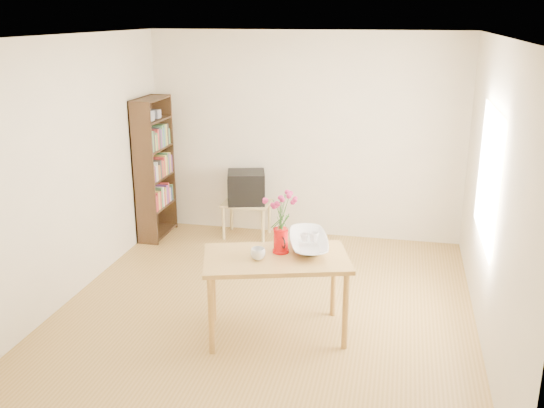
% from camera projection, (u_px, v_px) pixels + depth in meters
% --- Properties ---
extents(room, '(4.50, 4.50, 4.50)m').
position_uv_depth(room, '(268.00, 182.00, 5.57)').
color(room, olive).
rests_on(room, ground).
extents(table, '(1.42, 1.05, 0.75)m').
position_uv_depth(table, '(276.00, 266.00, 5.33)').
color(table, '#A47838').
rests_on(table, ground).
extents(tv_stand, '(0.60, 0.45, 0.46)m').
position_uv_depth(tv_stand, '(247.00, 208.00, 7.82)').
color(tv_stand, tan).
rests_on(tv_stand, ground).
extents(bookshelf, '(0.28, 0.70, 1.80)m').
position_uv_depth(bookshelf, '(155.00, 173.00, 7.71)').
color(bookshelf, black).
rests_on(bookshelf, ground).
extents(pitcher, '(0.15, 0.21, 0.23)m').
position_uv_depth(pitcher, '(281.00, 241.00, 5.38)').
color(pitcher, red).
rests_on(pitcher, table).
extents(flowers, '(0.26, 0.26, 0.36)m').
position_uv_depth(flowers, '(281.00, 210.00, 5.29)').
color(flowers, '#C42E6B').
rests_on(flowers, pitcher).
extents(mug, '(0.18, 0.18, 0.10)m').
position_uv_depth(mug, '(258.00, 254.00, 5.24)').
color(mug, white).
rests_on(mug, table).
extents(bowl, '(0.62, 0.62, 0.49)m').
position_uv_depth(bowl, '(309.00, 221.00, 5.47)').
color(bowl, white).
rests_on(bowl, table).
extents(teacup_a, '(0.09, 0.09, 0.06)m').
position_uv_depth(teacup_a, '(304.00, 226.00, 5.49)').
color(teacup_a, white).
rests_on(teacup_a, bowl).
extents(teacup_b, '(0.09, 0.09, 0.07)m').
position_uv_depth(teacup_b, '(314.00, 225.00, 5.49)').
color(teacup_b, white).
rests_on(teacup_b, bowl).
extents(television, '(0.56, 0.54, 0.40)m').
position_uv_depth(television, '(247.00, 187.00, 7.75)').
color(television, black).
rests_on(television, tv_stand).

